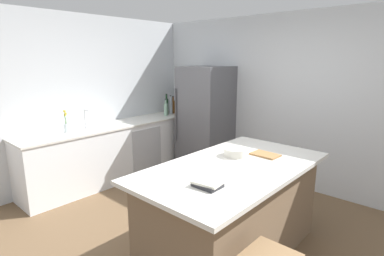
{
  "coord_description": "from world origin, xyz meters",
  "views": [
    {
      "loc": [
        2.04,
        -2.16,
        1.94
      ],
      "look_at": [
        -0.71,
        0.89,
        1.0
      ],
      "focal_mm": 28.58,
      "sensor_mm": 36.0,
      "label": 1
    }
  ],
  "objects_px": {
    "soda_bottle": "(171,107)",
    "cookbook_stack": "(208,184)",
    "kitchen_island": "(232,209)",
    "wine_bottle": "(167,106)",
    "sink_faucet": "(86,118)",
    "cutting_board": "(265,155)",
    "whiskey_bottle": "(173,107)",
    "olive_oil_bottle": "(180,106)",
    "gin_bottle": "(166,109)",
    "mixing_bowl": "(235,152)",
    "flower_vase": "(66,125)",
    "refrigerator": "(206,120)"
  },
  "relations": [
    {
      "from": "sink_faucet",
      "to": "flower_vase",
      "type": "xyz_separation_m",
      "value": [
        0.01,
        -0.31,
        -0.05
      ]
    },
    {
      "from": "soda_bottle",
      "to": "gin_bottle",
      "type": "height_order",
      "value": "soda_bottle"
    },
    {
      "from": "olive_oil_bottle",
      "to": "gin_bottle",
      "type": "bearing_deg",
      "value": -90.78
    },
    {
      "from": "soda_bottle",
      "to": "cutting_board",
      "type": "bearing_deg",
      "value": -23.71
    },
    {
      "from": "soda_bottle",
      "to": "refrigerator",
      "type": "bearing_deg",
      "value": 1.59
    },
    {
      "from": "flower_vase",
      "to": "wine_bottle",
      "type": "bearing_deg",
      "value": 89.33
    },
    {
      "from": "refrigerator",
      "to": "wine_bottle",
      "type": "distance_m",
      "value": 0.88
    },
    {
      "from": "olive_oil_bottle",
      "to": "mixing_bowl",
      "type": "height_order",
      "value": "olive_oil_bottle"
    },
    {
      "from": "refrigerator",
      "to": "gin_bottle",
      "type": "xyz_separation_m",
      "value": [
        -0.78,
        -0.21,
        0.12
      ]
    },
    {
      "from": "whiskey_bottle",
      "to": "soda_bottle",
      "type": "distance_m",
      "value": 0.11
    },
    {
      "from": "sink_faucet",
      "to": "olive_oil_bottle",
      "type": "bearing_deg",
      "value": 86.52
    },
    {
      "from": "flower_vase",
      "to": "olive_oil_bottle",
      "type": "height_order",
      "value": "olive_oil_bottle"
    },
    {
      "from": "sink_faucet",
      "to": "whiskey_bottle",
      "type": "height_order",
      "value": "whiskey_bottle"
    },
    {
      "from": "kitchen_island",
      "to": "gin_bottle",
      "type": "distance_m",
      "value": 2.95
    },
    {
      "from": "flower_vase",
      "to": "gin_bottle",
      "type": "distance_m",
      "value": 1.85
    },
    {
      "from": "sink_faucet",
      "to": "mixing_bowl",
      "type": "xyz_separation_m",
      "value": [
        2.46,
        0.34,
        -0.09
      ]
    },
    {
      "from": "flower_vase",
      "to": "cutting_board",
      "type": "height_order",
      "value": "flower_vase"
    },
    {
      "from": "sink_faucet",
      "to": "mixing_bowl",
      "type": "bearing_deg",
      "value": 7.78
    },
    {
      "from": "sink_faucet",
      "to": "flower_vase",
      "type": "relative_size",
      "value": 0.93
    },
    {
      "from": "wine_bottle",
      "to": "mixing_bowl",
      "type": "bearing_deg",
      "value": -28.07
    },
    {
      "from": "sink_faucet",
      "to": "cutting_board",
      "type": "xyz_separation_m",
      "value": [
        2.69,
        0.56,
        -0.12
      ]
    },
    {
      "from": "flower_vase",
      "to": "olive_oil_bottle",
      "type": "bearing_deg",
      "value": 87.19
    },
    {
      "from": "gin_bottle",
      "to": "cutting_board",
      "type": "bearing_deg",
      "value": -20.71
    },
    {
      "from": "kitchen_island",
      "to": "wine_bottle",
      "type": "bearing_deg",
      "value": 148.99
    },
    {
      "from": "soda_bottle",
      "to": "wine_bottle",
      "type": "distance_m",
      "value": 0.09
    },
    {
      "from": "cutting_board",
      "to": "sink_faucet",
      "type": "bearing_deg",
      "value": -168.22
    },
    {
      "from": "kitchen_island",
      "to": "wine_bottle",
      "type": "distance_m",
      "value": 3.07
    },
    {
      "from": "kitchen_island",
      "to": "mixing_bowl",
      "type": "xyz_separation_m",
      "value": [
        -0.15,
        0.26,
        0.5
      ]
    },
    {
      "from": "refrigerator",
      "to": "soda_bottle",
      "type": "relative_size",
      "value": 5.15
    },
    {
      "from": "olive_oil_bottle",
      "to": "cutting_board",
      "type": "relative_size",
      "value": 1.16
    },
    {
      "from": "soda_bottle",
      "to": "cookbook_stack",
      "type": "bearing_deg",
      "value": -39.14
    },
    {
      "from": "soda_bottle",
      "to": "gin_bottle",
      "type": "relative_size",
      "value": 1.13
    },
    {
      "from": "refrigerator",
      "to": "sink_faucet",
      "type": "bearing_deg",
      "value": -116.94
    },
    {
      "from": "cookbook_stack",
      "to": "mixing_bowl",
      "type": "relative_size",
      "value": 1.01
    },
    {
      "from": "wine_bottle",
      "to": "kitchen_island",
      "type": "bearing_deg",
      "value": -31.01
    },
    {
      "from": "whiskey_bottle",
      "to": "soda_bottle",
      "type": "bearing_deg",
      "value": -72.17
    },
    {
      "from": "olive_oil_bottle",
      "to": "gin_bottle",
      "type": "xyz_separation_m",
      "value": [
        -0.01,
        -0.38,
        -0.01
      ]
    },
    {
      "from": "mixing_bowl",
      "to": "kitchen_island",
      "type": "bearing_deg",
      "value": -59.23
    },
    {
      "from": "kitchen_island",
      "to": "refrigerator",
      "type": "height_order",
      "value": "refrigerator"
    },
    {
      "from": "sink_faucet",
      "to": "whiskey_bottle",
      "type": "xyz_separation_m",
      "value": [
        0.01,
        1.82,
        -0.03
      ]
    },
    {
      "from": "olive_oil_bottle",
      "to": "mixing_bowl",
      "type": "bearing_deg",
      "value": -33.95
    },
    {
      "from": "whiskey_bottle",
      "to": "gin_bottle",
      "type": "xyz_separation_m",
      "value": [
        0.1,
        -0.29,
        -0.0
      ]
    },
    {
      "from": "wine_bottle",
      "to": "mixing_bowl",
      "type": "relative_size",
      "value": 1.57
    },
    {
      "from": "refrigerator",
      "to": "flower_vase",
      "type": "xyz_separation_m",
      "value": [
        -0.88,
        -2.05,
        0.1
      ]
    },
    {
      "from": "wine_bottle",
      "to": "gin_bottle",
      "type": "bearing_deg",
      "value": -50.05
    },
    {
      "from": "flower_vase",
      "to": "refrigerator",
      "type": "bearing_deg",
      "value": 66.82
    },
    {
      "from": "whiskey_bottle",
      "to": "wine_bottle",
      "type": "xyz_separation_m",
      "value": [
        0.02,
        -0.19,
        0.04
      ]
    },
    {
      "from": "sink_faucet",
      "to": "cookbook_stack",
      "type": "relative_size",
      "value": 1.21
    },
    {
      "from": "refrigerator",
      "to": "wine_bottle",
      "type": "bearing_deg",
      "value": -172.54
    },
    {
      "from": "kitchen_island",
      "to": "mixing_bowl",
      "type": "bearing_deg",
      "value": 120.77
    }
  ]
}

